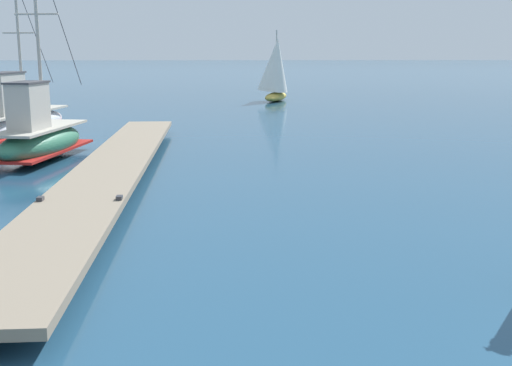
# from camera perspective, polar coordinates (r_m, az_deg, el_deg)

# --- Properties ---
(floating_dock) EXTENTS (2.50, 21.18, 0.53)m
(floating_dock) POSITION_cam_1_polar(r_m,az_deg,el_deg) (17.72, -12.63, 1.34)
(floating_dock) COLOR gray
(floating_dock) RESTS_ON ground
(fishing_boat_1) EXTENTS (2.27, 6.10, 7.38)m
(fishing_boat_1) POSITION_cam_1_polar(r_m,az_deg,el_deg) (21.63, -18.62, 3.91)
(fishing_boat_1) COLOR #337556
(fishing_boat_1) RESTS_ON ground
(fishing_boat_5) EXTENTS (2.44, 7.25, 6.47)m
(fishing_boat_5) POSITION_cam_1_polar(r_m,az_deg,el_deg) (26.77, -20.31, 5.25)
(fishing_boat_5) COLOR silver
(fishing_boat_5) RESTS_ON ground
(distant_sailboat) EXTENTS (2.89, 4.22, 4.71)m
(distant_sailboat) POSITION_cam_1_polar(r_m,az_deg,el_deg) (43.77, 1.72, 10.00)
(distant_sailboat) COLOR gold
(distant_sailboat) RESTS_ON ground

